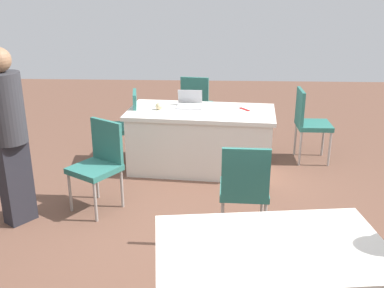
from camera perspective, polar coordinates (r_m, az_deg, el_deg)
ground_plane at (r=4.40m, az=-0.42°, el=-11.36°), size 14.40×14.40×0.00m
table_foreground at (r=5.73m, az=1.14°, el=0.60°), size 1.91×1.06×0.78m
chair_tucked_left at (r=4.77m, az=-11.76°, el=-2.06°), size 0.61×0.61×0.94m
chair_tucked_right at (r=5.90m, az=-8.43°, el=2.71°), size 0.50×0.50×0.97m
chair_aisle at (r=4.07m, az=6.70°, el=-5.35°), size 0.46×0.46×0.96m
chair_by_pillar at (r=6.12m, az=14.66°, el=2.97°), size 0.44×0.44×0.98m
chair_back_row at (r=6.84m, az=0.53°, el=5.35°), size 0.50×0.50×0.97m
person_attendee_browsing at (r=4.57m, az=-22.38°, el=1.78°), size 0.48×0.48×1.75m
laptop_silver at (r=5.76m, az=-0.32°, el=5.15°), size 0.33×0.30×0.21m
yarn_ball at (r=5.65m, az=-4.23°, el=4.85°), size 0.09×0.09×0.09m
scissors_red at (r=5.68m, az=6.73°, el=4.42°), size 0.13×0.17×0.01m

